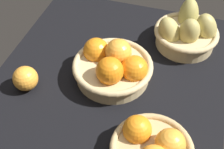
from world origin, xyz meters
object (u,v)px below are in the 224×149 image
basket_center (113,66)px  basket_far_left_pears (187,32)px  loose_orange_front_gap (25,78)px  basket_far_right (152,149)px

basket_center → basket_far_left_pears: bearing=139.4°
basket_center → loose_orange_front_gap: size_ratio=3.28×
basket_center → loose_orange_front_gap: bearing=-63.5°
basket_far_left_pears → basket_far_right: size_ratio=1.14×
basket_far_right → basket_center: bearing=-144.2°
basket_far_left_pears → basket_far_right: 47.03cm
basket_far_left_pears → loose_orange_front_gap: bearing=-51.4°
loose_orange_front_gap → basket_far_right: bearing=73.7°
basket_center → loose_orange_front_gap: basket_center is taller
basket_far_right → basket_center: 29.83cm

